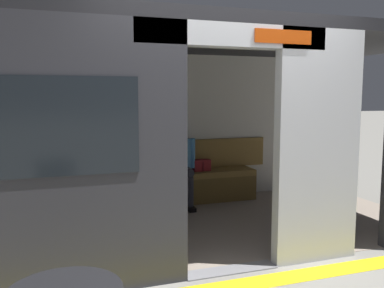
{
  "coord_description": "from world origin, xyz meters",
  "views": [
    {
      "loc": [
        1.51,
        3.34,
        1.61
      ],
      "look_at": [
        -0.08,
        -1.35,
        1.02
      ],
      "focal_mm": 38.69,
      "sensor_mm": 36.0,
      "label": 1
    }
  ],
  "objects_px": {
    "handbag": "(201,165)",
    "book": "(156,172)",
    "bench_seat": "(163,181)",
    "train_car": "(183,100)",
    "person_seated": "(178,159)",
    "grab_pole_door": "(178,149)"
  },
  "relations": [
    {
      "from": "person_seated",
      "to": "grab_pole_door",
      "type": "xyz_separation_m",
      "value": [
        0.59,
        1.95,
        0.41
      ]
    },
    {
      "from": "person_seated",
      "to": "book",
      "type": "bearing_deg",
      "value": -21.92
    },
    {
      "from": "bench_seat",
      "to": "grab_pole_door",
      "type": "height_order",
      "value": "grab_pole_door"
    },
    {
      "from": "bench_seat",
      "to": "grab_pole_door",
      "type": "relative_size",
      "value": 1.3
    },
    {
      "from": "handbag",
      "to": "book",
      "type": "height_order",
      "value": "handbag"
    },
    {
      "from": "handbag",
      "to": "grab_pole_door",
      "type": "distance_m",
      "value": 2.32
    },
    {
      "from": "bench_seat",
      "to": "book",
      "type": "distance_m",
      "value": 0.17
    },
    {
      "from": "train_car",
      "to": "handbag",
      "type": "distance_m",
      "value": 1.66
    },
    {
      "from": "train_car",
      "to": "person_seated",
      "type": "xyz_separation_m",
      "value": [
        -0.26,
        -1.08,
        -0.87
      ]
    },
    {
      "from": "book",
      "to": "grab_pole_door",
      "type": "distance_m",
      "value": 2.18
    },
    {
      "from": "handbag",
      "to": "book",
      "type": "xyz_separation_m",
      "value": [
        0.7,
        -0.04,
        -0.07
      ]
    },
    {
      "from": "person_seated",
      "to": "grab_pole_door",
      "type": "distance_m",
      "value": 2.08
    },
    {
      "from": "bench_seat",
      "to": "person_seated",
      "type": "relative_size",
      "value": 2.39
    },
    {
      "from": "book",
      "to": "grab_pole_door",
      "type": "height_order",
      "value": "grab_pole_door"
    },
    {
      "from": "handbag",
      "to": "book",
      "type": "bearing_deg",
      "value": -3.46
    },
    {
      "from": "person_seated",
      "to": "train_car",
      "type": "bearing_deg",
      "value": 76.46
    },
    {
      "from": "train_car",
      "to": "bench_seat",
      "type": "xyz_separation_m",
      "value": [
        -0.05,
        -1.13,
        -1.19
      ]
    },
    {
      "from": "bench_seat",
      "to": "book",
      "type": "height_order",
      "value": "book"
    },
    {
      "from": "train_car",
      "to": "handbag",
      "type": "relative_size",
      "value": 24.62
    },
    {
      "from": "train_car",
      "to": "grab_pole_door",
      "type": "xyz_separation_m",
      "value": [
        0.33,
        0.87,
        -0.45
      ]
    },
    {
      "from": "train_car",
      "to": "book",
      "type": "height_order",
      "value": "train_car"
    },
    {
      "from": "person_seated",
      "to": "handbag",
      "type": "bearing_deg",
      "value": -168.5
    }
  ]
}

